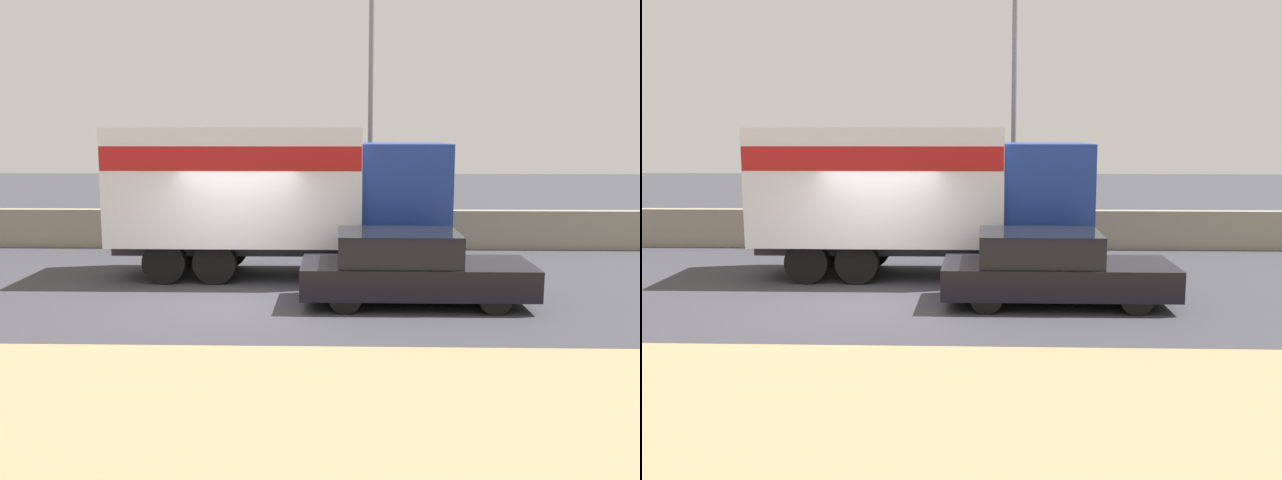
% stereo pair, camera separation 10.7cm
% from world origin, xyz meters
% --- Properties ---
extents(ground_plane, '(80.00, 80.00, 0.00)m').
position_xyz_m(ground_plane, '(0.00, 0.00, 0.00)').
color(ground_plane, '#38383D').
extents(dirt_shoulder_foreground, '(60.00, 6.50, 0.04)m').
position_xyz_m(dirt_shoulder_foreground, '(0.00, -6.19, 0.02)').
color(dirt_shoulder_foreground, tan).
rests_on(dirt_shoulder_foreground, ground_plane).
extents(stone_wall_backdrop, '(60.00, 0.35, 1.08)m').
position_xyz_m(stone_wall_backdrop, '(0.00, 6.43, 0.54)').
color(stone_wall_backdrop, gray).
rests_on(stone_wall_backdrop, ground_plane).
extents(street_lamp, '(0.56, 0.28, 7.56)m').
position_xyz_m(street_lamp, '(2.93, 5.96, 4.34)').
color(street_lamp, slate).
rests_on(street_lamp, ground_plane).
extents(box_truck, '(7.44, 2.55, 3.36)m').
position_xyz_m(box_truck, '(0.57, 2.58, 2.01)').
color(box_truck, navy).
rests_on(box_truck, ground_plane).
extents(car_hatchback, '(4.38, 1.80, 1.40)m').
position_xyz_m(car_hatchback, '(3.47, -0.03, 0.69)').
color(car_hatchback, black).
rests_on(car_hatchback, ground_plane).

